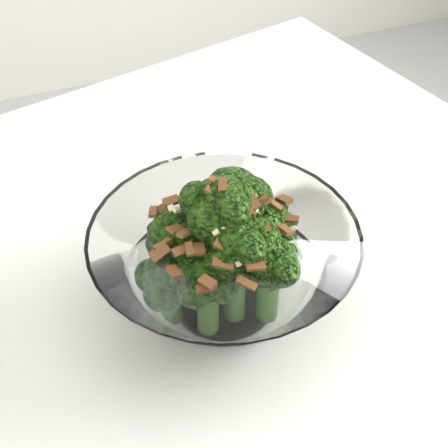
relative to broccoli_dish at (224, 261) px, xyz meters
name	(u,v)px	position (x,y,z in m)	size (l,w,h in m)	color
broccoli_dish	(224,261)	(0.00, 0.00, 0.00)	(0.21, 0.21, 0.13)	white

